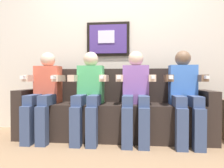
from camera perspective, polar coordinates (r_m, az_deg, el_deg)
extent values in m
plane|color=#8C6B4C|center=(2.62, -0.37, -15.56)|extent=(6.30, 6.30, 0.00)
cube|color=beige|center=(3.31, 1.18, 10.65)|extent=(4.85, 0.05, 2.60)
cube|color=black|center=(3.30, -1.02, 11.59)|extent=(0.63, 0.03, 0.50)
cube|color=#4C337F|center=(3.28, -1.06, 11.63)|extent=(0.55, 0.02, 0.42)
cube|color=silver|center=(3.28, -1.51, 12.19)|extent=(0.24, 0.02, 0.18)
cube|color=#2D231E|center=(2.85, 0.31, -9.54)|extent=(2.17, 0.58, 0.45)
cube|color=#2D231E|center=(3.02, 0.75, -0.33)|extent=(2.17, 0.14, 0.45)
cube|color=#2D231E|center=(3.17, -21.11, -6.97)|extent=(0.14, 0.58, 0.62)
cube|color=#2D231E|center=(2.95, 23.45, -7.60)|extent=(0.14, 0.58, 0.62)
cube|color=#D8593F|center=(3.00, -16.32, -0.10)|extent=(0.32, 0.20, 0.48)
sphere|color=beige|center=(3.01, -16.35, 6.10)|extent=(0.19, 0.19, 0.19)
cube|color=#38476B|center=(2.87, -19.50, -3.78)|extent=(0.12, 0.40, 0.12)
cube|color=#38476B|center=(2.79, -16.17, -3.89)|extent=(0.12, 0.40, 0.12)
cube|color=#38476B|center=(2.73, -21.31, -10.09)|extent=(0.12, 0.12, 0.45)
cube|color=#38476B|center=(2.65, -17.80, -10.40)|extent=(0.12, 0.12, 0.45)
cube|color=beige|center=(2.97, -20.60, 1.40)|extent=(0.08, 0.28, 0.08)
cube|color=beige|center=(2.82, -13.70, 1.46)|extent=(0.08, 0.28, 0.08)
cube|color=white|center=(2.67, -14.87, 1.68)|extent=(0.04, 0.13, 0.04)
cube|color=white|center=(2.83, -22.07, 1.60)|extent=(0.04, 0.10, 0.04)
cube|color=#4CB266|center=(2.83, -5.51, -0.13)|extent=(0.32, 0.20, 0.48)
sphere|color=beige|center=(2.84, -5.52, 6.44)|extent=(0.19, 0.19, 0.19)
cube|color=#38476B|center=(2.67, -8.27, -4.09)|extent=(0.12, 0.40, 0.12)
cube|color=#38476B|center=(2.63, -4.46, -4.17)|extent=(0.12, 0.40, 0.12)
cube|color=#38476B|center=(2.52, -9.42, -10.97)|extent=(0.12, 0.12, 0.45)
cube|color=#38476B|center=(2.48, -5.33, -11.17)|extent=(0.12, 0.12, 0.45)
cube|color=beige|center=(2.76, -9.88, 1.48)|extent=(0.08, 0.28, 0.08)
cube|color=beige|center=(2.68, -2.05, 1.51)|extent=(0.08, 0.28, 0.08)
cube|color=white|center=(2.52, -2.58, 1.75)|extent=(0.04, 0.13, 0.04)
cube|color=#8C59A5|center=(2.77, 6.21, -0.16)|extent=(0.32, 0.20, 0.48)
sphere|color=beige|center=(2.78, 6.23, 6.55)|extent=(0.19, 0.19, 0.19)
cube|color=#38476B|center=(2.59, 4.20, -4.26)|extent=(0.12, 0.40, 0.12)
cube|color=#38476B|center=(2.59, 8.20, -4.27)|extent=(0.12, 0.40, 0.12)
cube|color=#38476B|center=(2.43, 4.02, -11.41)|extent=(0.12, 0.12, 0.45)
cube|color=#38476B|center=(2.43, 8.34, -11.42)|extent=(0.12, 0.12, 0.45)
cube|color=beige|center=(2.66, 2.12, 1.51)|extent=(0.08, 0.28, 0.08)
cube|color=beige|center=(2.66, 10.32, 1.49)|extent=(0.08, 0.28, 0.08)
cube|color=white|center=(2.50, 10.58, 1.74)|extent=(0.04, 0.13, 0.04)
cube|color=white|center=(2.50, 1.85, 1.76)|extent=(0.04, 0.10, 0.04)
cube|color=#3F72CC|center=(2.83, 17.94, -0.19)|extent=(0.32, 0.20, 0.48)
sphere|color=brown|center=(2.84, 17.98, 6.39)|extent=(0.19, 0.19, 0.19)
cube|color=#38476B|center=(2.63, 16.87, -4.22)|extent=(0.12, 0.40, 0.12)
cube|color=#38476B|center=(2.67, 20.69, -4.16)|extent=(0.12, 0.40, 0.12)
cube|color=#38476B|center=(2.48, 17.70, -11.22)|extent=(0.12, 0.12, 0.45)
cube|color=#38476B|center=(2.52, 21.79, -11.05)|extent=(0.12, 0.12, 0.45)
cube|color=brown|center=(2.68, 14.49, 1.47)|extent=(0.08, 0.28, 0.08)
cube|color=brown|center=(2.76, 22.32, 1.41)|extent=(0.08, 0.28, 0.08)
cube|color=white|center=(2.61, 23.30, 1.64)|extent=(0.04, 0.13, 0.04)
cube|color=white|center=(2.52, 15.01, 1.71)|extent=(0.04, 0.10, 0.04)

